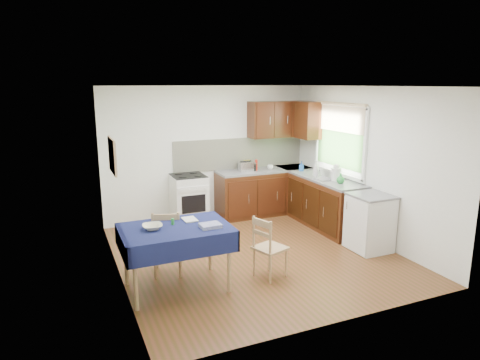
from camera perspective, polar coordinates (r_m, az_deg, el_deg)
name	(u,v)px	position (r m, az deg, el deg)	size (l,w,h in m)	color
floor	(255,253)	(6.63, 2.01, -9.77)	(4.20, 4.20, 0.00)	#513815
ceiling	(256,86)	(6.12, 2.20, 12.38)	(4.00, 4.20, 0.02)	white
wall_back	(208,153)	(8.17, -4.23, 3.66)	(4.00, 0.02, 2.50)	white
wall_front	(343,213)	(4.51, 13.62, -4.24)	(4.00, 0.02, 2.50)	white
wall_left	(115,186)	(5.71, -16.34, -0.81)	(0.02, 4.20, 2.50)	silver
wall_right	(365,164)	(7.33, 16.39, 2.11)	(0.02, 4.20, 2.50)	white
base_cabinets	(292,197)	(8.15, 6.90, -2.33)	(1.90, 2.30, 0.86)	black
worktop_back	(265,170)	(8.37, 3.30, 1.31)	(1.90, 0.60, 0.04)	slate
worktop_right	(326,179)	(7.73, 11.45, 0.11)	(0.60, 1.70, 0.04)	slate
worktop_corner	(293,168)	(8.68, 7.15, 1.64)	(0.60, 0.60, 0.04)	slate
splashback	(240,153)	(8.40, 0.01, 3.59)	(2.70, 0.02, 0.60)	#E9E4C5
upper_cabinets	(287,120)	(8.46, 6.29, 8.02)	(1.20, 0.85, 0.70)	black
stove	(189,199)	(7.91, -6.84, -2.57)	(0.60, 0.61, 0.92)	white
window	(340,135)	(7.80, 13.14, 5.89)	(0.04, 1.48, 1.26)	#305824
fridge	(370,223)	(6.93, 16.93, -5.44)	(0.58, 0.60, 0.89)	white
corkboard	(112,156)	(5.94, -16.64, 3.11)	(0.04, 0.62, 0.47)	#A57F52
dining_table	(176,235)	(5.38, -8.59, -7.29)	(1.34, 0.91, 0.81)	#0F123D
chair_far	(167,241)	(5.87, -9.68, -7.98)	(0.50, 0.50, 0.91)	#A57F52
chair_near	(268,246)	(5.72, 3.76, -8.73)	(0.48, 0.48, 0.85)	#A57F52
toaster	(246,166)	(8.14, 0.76, 1.82)	(0.27, 0.17, 0.21)	silver
sandwich_press	(247,166)	(8.21, 0.87, 1.84)	(0.29, 0.25, 0.17)	black
sauce_bottle	(256,165)	(8.21, 2.19, 2.00)	(0.05, 0.05, 0.21)	red
yellow_packet	(248,165)	(8.37, 1.01, 2.06)	(0.13, 0.09, 0.17)	yellow
dish_rack	(327,178)	(7.65, 11.52, 0.31)	(0.39, 0.30, 0.19)	gray
kettle	(336,173)	(7.54, 12.72, 0.90)	(0.17, 0.17, 0.29)	white
cup	(270,167)	(8.36, 4.05, 1.73)	(0.11, 0.11, 0.09)	white
soap_bottle_a	(316,169)	(7.80, 10.12, 1.52)	(0.11, 0.11, 0.29)	white
soap_bottle_b	(302,166)	(8.26, 8.20, 1.83)	(0.08, 0.08, 0.18)	#1D52AE
soap_bottle_c	(341,178)	(7.35, 13.27, 0.20)	(0.13, 0.13, 0.17)	green
plate_bowl	(152,227)	(5.32, -11.60, -6.13)	(0.24, 0.24, 0.06)	beige
book	(183,220)	(5.56, -7.56, -5.36)	(0.17, 0.23, 0.02)	white
spice_jar	(173,222)	(5.43, -8.97, -5.49)	(0.04, 0.04, 0.08)	green
tea_towel	(210,226)	(5.29, -3.96, -6.08)	(0.25, 0.20, 0.04)	navy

